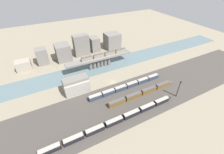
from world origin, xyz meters
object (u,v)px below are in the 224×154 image
(train_yard_near, at_px, (116,121))
(train_yard_mid, at_px, (143,92))
(train_on_bridge, at_px, (106,54))
(warehouse_building, at_px, (76,85))
(train_yard_far, at_px, (128,86))
(signal_tower, at_px, (178,89))

(train_yard_near, height_order, train_yard_mid, train_yard_mid)
(train_on_bridge, relative_size, train_yard_mid, 0.81)
(train_yard_near, xyz_separation_m, warehouse_building, (-12.90, 40.12, 4.17))
(train_yard_mid, bearing_deg, train_yard_near, -156.34)
(train_yard_near, xyz_separation_m, train_yard_far, (24.29, 25.22, 0.08))
(train_yard_near, bearing_deg, train_on_bridge, 69.88)
(train_yard_mid, bearing_deg, signal_tower, -32.08)
(train_yard_mid, bearing_deg, warehouse_building, 148.12)
(warehouse_building, bearing_deg, train_yard_far, -21.83)
(train_yard_far, bearing_deg, train_yard_near, -133.92)
(train_yard_mid, bearing_deg, train_yard_far, 116.62)
(train_on_bridge, distance_m, train_yard_far, 40.22)
(train_yard_near, distance_m, train_yard_mid, 33.06)
(train_on_bridge, xyz_separation_m, train_yard_near, (-23.46, -64.04, -10.59))
(train_yard_near, bearing_deg, train_yard_far, 46.08)
(train_on_bridge, bearing_deg, train_yard_mid, -82.34)
(train_yard_near, distance_m, warehouse_building, 42.35)
(train_yard_mid, distance_m, train_yard_far, 13.37)
(warehouse_building, relative_size, signal_tower, 1.35)
(warehouse_building, distance_m, signal_tower, 75.90)
(warehouse_building, bearing_deg, signal_tower, -31.94)
(train_yard_far, bearing_deg, warehouse_building, 158.17)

